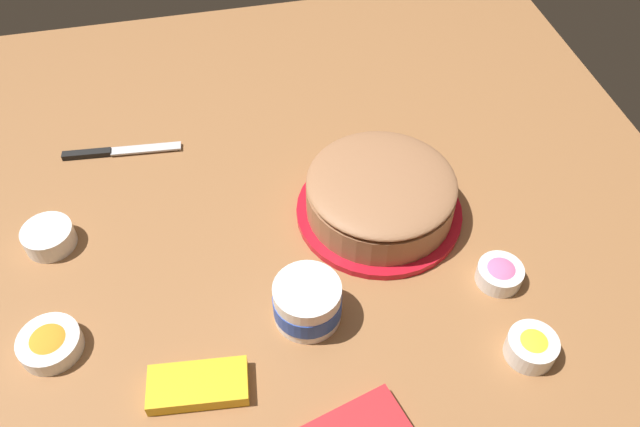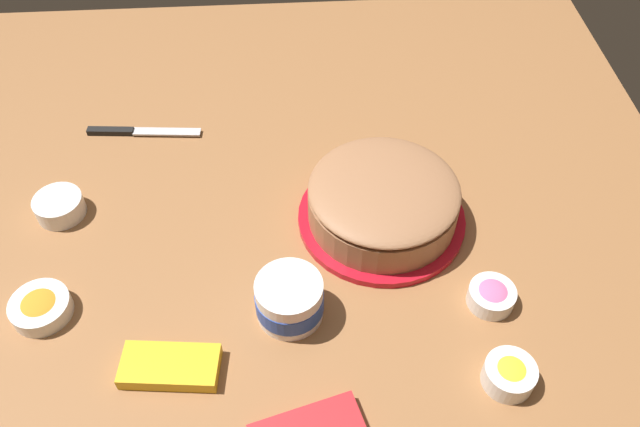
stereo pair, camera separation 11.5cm
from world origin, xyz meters
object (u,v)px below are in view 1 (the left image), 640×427
frosted_cake (380,196)px  sprinkle_bowl_rainbow (49,237)px  sprinkle_bowl_pink (500,273)px  spreading_knife (111,152)px  candy_box_upper (198,385)px  sprinkle_bowl_yellow (532,346)px  sprinkle_bowl_orange (50,343)px  frosting_tub (305,302)px

frosted_cake → sprinkle_bowl_rainbow: bearing=-5.5°
sprinkle_bowl_pink → spreading_knife: bearing=-35.7°
frosted_cake → sprinkle_bowl_pink: bearing=129.7°
spreading_knife → candy_box_upper: bearing=102.7°
spreading_knife → sprinkle_bowl_yellow: bearing=136.4°
sprinkle_bowl_orange → sprinkle_bowl_pink: bearing=177.9°
frosting_tub → sprinkle_bowl_yellow: 0.36m
sprinkle_bowl_yellow → sprinkle_bowl_rainbow: bearing=-27.7°
frosted_cake → frosting_tub: bearing=46.6°
frosted_cake → sprinkle_bowl_pink: (-0.16, 0.19, -0.03)m
spreading_knife → candy_box_upper: size_ratio=1.59×
sprinkle_bowl_rainbow → sprinkle_bowl_orange: bearing=93.2°
frosting_tub → sprinkle_bowl_rainbow: bearing=-30.8°
frosting_tub → sprinkle_bowl_rainbow: size_ratio=1.24×
sprinkle_bowl_orange → sprinkle_bowl_pink: (-0.74, 0.03, 0.00)m
spreading_knife → sprinkle_bowl_rainbow: bearing=63.7°
sprinkle_bowl_pink → candy_box_upper: size_ratio=0.52×
frosted_cake → sprinkle_bowl_rainbow: 0.59m
sprinkle_bowl_orange → candy_box_upper: sprinkle_bowl_orange is taller
frosted_cake → sprinkle_bowl_yellow: 0.36m
spreading_knife → sprinkle_bowl_rainbow: (0.11, 0.21, 0.01)m
sprinkle_bowl_rainbow → candy_box_upper: sprinkle_bowl_rainbow is taller
frosted_cake → sprinkle_bowl_rainbow: (0.59, -0.06, -0.03)m
frosted_cake → frosting_tub: (0.18, 0.19, -0.01)m
sprinkle_bowl_rainbow → sprinkle_bowl_pink: 0.79m
sprinkle_bowl_yellow → frosting_tub: bearing=-23.6°
sprinkle_bowl_rainbow → candy_box_upper: 0.41m
frosting_tub → sprinkle_bowl_orange: (0.40, -0.03, -0.02)m
sprinkle_bowl_rainbow → sprinkle_bowl_yellow: (-0.74, 0.39, 0.00)m
sprinkle_bowl_rainbow → sprinkle_bowl_yellow: bearing=152.3°
spreading_knife → sprinkle_bowl_yellow: (-0.63, 0.60, 0.02)m
sprinkle_bowl_pink → sprinkle_bowl_rainbow: bearing=-18.2°
sprinkle_bowl_orange → frosted_cake: bearing=-164.3°
frosting_tub → sprinkle_bowl_rainbow: (0.41, -0.25, -0.02)m
frosting_tub → frosted_cake: bearing=-133.4°
frosted_cake → frosting_tub: frosted_cake is taller
sprinkle_bowl_rainbow → sprinkle_bowl_pink: sprinkle_bowl_rainbow is taller
sprinkle_bowl_yellow → sprinkle_bowl_pink: (-0.01, -0.14, -0.00)m
frosting_tub → spreading_knife: bearing=-56.4°
sprinkle_bowl_rainbow → sprinkle_bowl_yellow: size_ratio=1.14×
spreading_knife → sprinkle_bowl_yellow: 0.87m
frosted_cake → sprinkle_bowl_yellow: (-0.15, 0.33, -0.03)m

